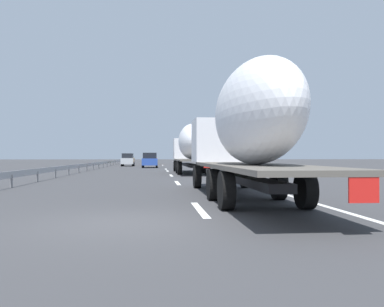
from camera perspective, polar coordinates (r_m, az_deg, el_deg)
The scene contains 19 objects.
ground_plane at distance 48.83m, azimuth -5.99°, elevation -2.07°, with size 260.00×260.00×0.00m, color #38383A.
lane_stripe_0 at distance 10.97m, azimuth 1.09°, elevation -7.96°, with size 3.20×0.20×0.01m, color white.
lane_stripe_1 at distance 21.63m, azimuth -2.08°, elevation -4.21°, with size 3.20×0.20×0.01m, color white.
lane_stripe_2 at distance 29.97m, azimuth -2.98°, elevation -3.14°, with size 3.20×0.20×0.01m, color white.
lane_stripe_3 at distance 39.02m, azimuth -3.52°, elevation -2.49°, with size 3.20×0.20×0.01m, color white.
lane_stripe_4 at distance 44.66m, azimuth -3.74°, elevation -2.22°, with size 3.20×0.20×0.01m, color white.
lane_stripe_5 at distance 63.28m, azimuth -4.20°, elevation -1.68°, with size 3.20×0.20×0.01m, color white.
edge_line_right at distance 54.05m, azimuth -0.08°, elevation -1.90°, with size 110.00×0.20×0.01m, color white.
truck_lead at distance 33.83m, azimuth -0.19°, elevation 1.10°, with size 12.40×2.55×4.07m.
truck_trailing at distance 13.50m, azimuth 7.63°, elevation 3.80°, with size 13.94×2.55×4.30m.
car_blue_sedan at distance 50.40m, azimuth -6.02°, elevation -0.95°, with size 4.30×1.92×1.86m.
car_yellow_coupe at distance 80.25m, azimuth -5.67°, elevation -0.71°, with size 4.37×1.81×1.95m.
car_silver_hatch at distance 58.65m, azimuth -9.11°, elevation -0.87°, with size 4.61×1.76×1.83m.
car_red_compact at distance 66.64m, azimuth -5.78°, elevation -0.83°, with size 4.73×1.77×1.80m.
road_sign at distance 57.53m, azimuth 0.80°, elevation 0.23°, with size 0.10×0.90×2.95m.
tree_0 at distance 43.94m, azimuth 6.81°, elevation 2.74°, with size 3.38×3.38×6.48m.
tree_1 at distance 69.22m, azimuth 2.84°, elevation 1.62°, with size 3.88×3.88×6.39m.
tree_2 at distance 90.68m, azimuth 2.66°, elevation 0.80°, with size 3.31×3.31×5.20m.
guardrail_median at distance 52.23m, azimuth -12.55°, elevation -1.32°, with size 94.00×0.10×0.76m.
Camera 1 is at (-8.81, -0.59, 1.45)m, focal length 37.47 mm.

